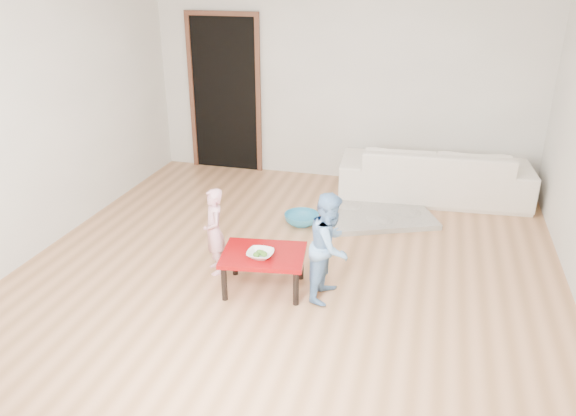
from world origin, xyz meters
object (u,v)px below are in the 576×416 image
at_px(sofa, 434,172).
at_px(bowl, 260,254).
at_px(basin, 302,219).
at_px(child_pink, 214,231).
at_px(child_blue, 330,246).
at_px(red_table, 264,271).

height_order(sofa, bowl, sofa).
distance_m(sofa, basin, 1.83).
bearing_deg(child_pink, sofa, 108.86).
relative_size(sofa, child_blue, 2.36).
relative_size(sofa, basin, 5.83).
bearing_deg(basin, red_table, -89.90).
relative_size(red_table, child_blue, 0.75).
relative_size(bowl, child_blue, 0.24).
relative_size(child_pink, basin, 2.13).
bearing_deg(sofa, basin, 36.57).
xyz_separation_m(bowl, child_blue, (0.57, 0.12, 0.09)).
relative_size(red_table, bowl, 3.14).
xyz_separation_m(red_table, child_blue, (0.57, 0.04, 0.30)).
height_order(child_blue, basin, child_blue).
xyz_separation_m(child_pink, child_blue, (1.10, -0.14, 0.07)).
distance_m(sofa, child_blue, 2.68).
height_order(bowl, basin, bowl).
bearing_deg(basin, bowl, -90.05).
distance_m(bowl, child_blue, 0.59).
height_order(sofa, red_table, sofa).
xyz_separation_m(red_table, bowl, (-0.00, -0.08, 0.21)).
bearing_deg(child_blue, basin, 30.63).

